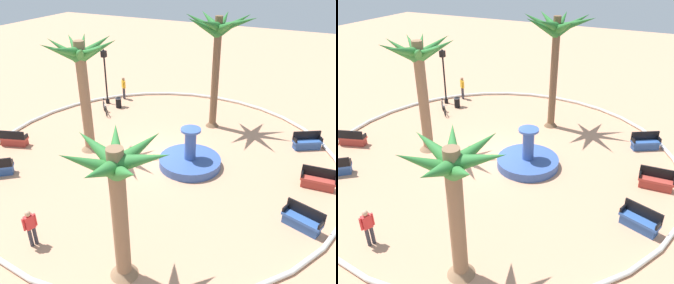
# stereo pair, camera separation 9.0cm
# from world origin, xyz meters

# --- Properties ---
(ground_plane) EXTENTS (80.00, 80.00, 0.00)m
(ground_plane) POSITION_xyz_m (0.00, 0.00, 0.00)
(ground_plane) COLOR tan
(plaza_curb) EXTENTS (19.23, 19.23, 0.20)m
(plaza_curb) POSITION_xyz_m (0.00, 0.00, 0.10)
(plaza_curb) COLOR silver
(plaza_curb) RESTS_ON ground
(fountain) EXTENTS (3.22, 3.22, 2.15)m
(fountain) POSITION_xyz_m (0.26, 1.94, 0.31)
(fountain) COLOR #38569E
(fountain) RESTS_ON ground
(palm_tree_near_fountain) EXTENTS (4.36, 4.34, 7.05)m
(palm_tree_near_fountain) POSITION_xyz_m (-4.86, 1.33, 5.53)
(palm_tree_near_fountain) COLOR brown
(palm_tree_near_fountain) RESTS_ON ground
(palm_tree_by_curb) EXTENTS (3.37, 3.45, 5.27)m
(palm_tree_by_curb) POSITION_xyz_m (7.82, 2.68, 3.77)
(palm_tree_by_curb) COLOR #8E6B4C
(palm_tree_by_curb) RESTS_ON ground
(palm_tree_mid_plaza) EXTENTS (3.98, 3.91, 6.35)m
(palm_tree_mid_plaza) POSITION_xyz_m (1.11, -3.81, 4.71)
(palm_tree_mid_plaza) COLOR #8E6B4C
(palm_tree_mid_plaza) RESTS_ON ground
(bench_east) EXTENTS (1.25, 1.63, 1.00)m
(bench_east) POSITION_xyz_m (-4.37, 7.18, 0.35)
(bench_east) COLOR #335BA8
(bench_east) RESTS_ON ground
(bench_north) EXTENTS (0.99, 1.68, 1.00)m
(bench_north) POSITION_xyz_m (2.67, 7.86, 0.35)
(bench_north) COLOR #335BA8
(bench_north) RESTS_ON ground
(bench_southeast) EXTENTS (0.61, 1.63, 1.00)m
(bench_southeast) POSITION_xyz_m (-0.59, 8.15, 0.35)
(bench_southeast) COLOR #B73D33
(bench_southeast) RESTS_ON ground
(bench_southwest) EXTENTS (0.97, 1.68, 1.00)m
(bench_southwest) POSITION_xyz_m (2.66, -8.05, 0.35)
(bench_southwest) COLOR #B73D33
(bench_southwest) RESTS_ON ground
(lamppost) EXTENTS (0.32, 0.32, 4.04)m
(lamppost) POSITION_xyz_m (-5.14, -6.95, 2.36)
(lamppost) COLOR black
(lamppost) RESTS_ON ground
(trash_bin) EXTENTS (0.46, 0.46, 0.73)m
(trash_bin) POSITION_xyz_m (-4.80, -5.76, 0.39)
(trash_bin) COLOR black
(trash_bin) RESTS_ON ground
(bicycle_red_frame) EXTENTS (1.28, 1.23, 0.94)m
(bicycle_red_frame) POSITION_xyz_m (-3.52, -6.02, 0.38)
(bicycle_red_frame) COLOR black
(bicycle_red_frame) RESTS_ON ground
(person_cyclist_helmet) EXTENTS (0.37, 0.43, 1.68)m
(person_cyclist_helmet) POSITION_xyz_m (-6.46, -6.33, 0.94)
(person_cyclist_helmet) COLOR #33333D
(person_cyclist_helmet) RESTS_ON ground
(person_cyclist_photo) EXTENTS (0.50, 0.31, 1.61)m
(person_cyclist_photo) POSITION_xyz_m (8.14, -1.18, 0.90)
(person_cyclist_photo) COLOR #33333D
(person_cyclist_photo) RESTS_ON ground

